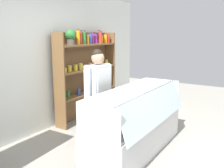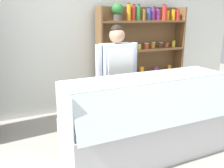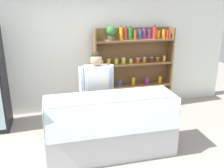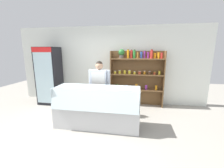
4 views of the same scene
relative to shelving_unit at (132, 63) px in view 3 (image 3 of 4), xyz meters
The scene contains 5 objects.
ground_plane 2.36m from the shelving_unit, 118.46° to the right, with size 12.00×12.00×0.00m, color gray.
back_wall 1.06m from the shelving_unit, 165.72° to the left, with size 6.80×0.10×2.70m, color silver.
shelving_unit is the anchor object (origin of this frame).
deli_display_case 2.08m from the shelving_unit, 118.04° to the right, with size 2.07×0.75×1.01m.
shop_clerk 1.47m from the shelving_unit, 133.61° to the right, with size 0.62×0.25×1.59m.
Camera 3 is at (-0.74, -3.37, 2.43)m, focal length 40.00 mm.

